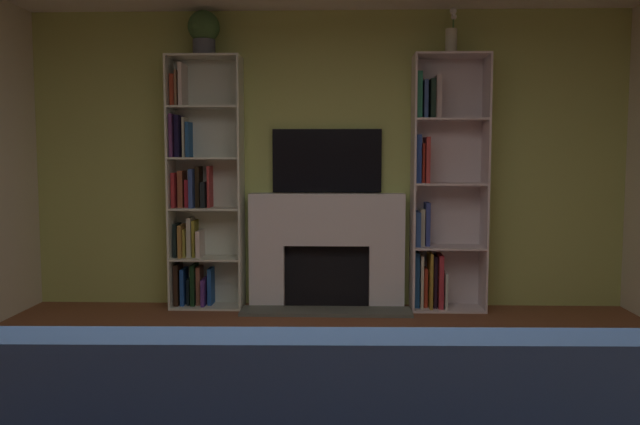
# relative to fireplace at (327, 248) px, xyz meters

# --- Properties ---
(wall_back_accent) EXTENTS (5.45, 0.06, 2.65)m
(wall_back_accent) POSITION_rel_fireplace_xyz_m (0.00, 0.14, 0.79)
(wall_back_accent) COLOR #B3C162
(wall_back_accent) RESTS_ON ground_plane
(fireplace) EXTENTS (1.48, 0.50, 1.03)m
(fireplace) POSITION_rel_fireplace_xyz_m (0.00, 0.00, 0.00)
(fireplace) COLOR white
(fireplace) RESTS_ON ground_plane
(tv) EXTENTS (0.98, 0.06, 0.57)m
(tv) POSITION_rel_fireplace_xyz_m (0.00, 0.08, 0.78)
(tv) COLOR black
(tv) RESTS_ON fireplace
(bookshelf_left) EXTENTS (0.64, 0.31, 2.23)m
(bookshelf_left) POSITION_rel_fireplace_xyz_m (-1.15, -0.00, 0.49)
(bookshelf_left) COLOR silver
(bookshelf_left) RESTS_ON ground_plane
(bookshelf_right) EXTENTS (0.64, 0.33, 2.23)m
(bookshelf_right) POSITION_rel_fireplace_xyz_m (0.99, -0.01, 0.50)
(bookshelf_right) COLOR silver
(bookshelf_right) RESTS_ON ground_plane
(potted_plant) EXTENTS (0.28, 0.28, 0.39)m
(potted_plant) POSITION_rel_fireplace_xyz_m (-1.07, -0.04, 1.91)
(potted_plant) COLOR #4C5460
(potted_plant) RESTS_ON bookshelf_left
(vase_with_flowers) EXTENTS (0.10, 0.10, 0.39)m
(vase_with_flowers) POSITION_rel_fireplace_xyz_m (1.07, -0.04, 1.84)
(vase_with_flowers) COLOR beige
(vase_with_flowers) RESTS_ON bookshelf_right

